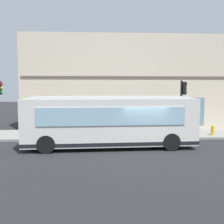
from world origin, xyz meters
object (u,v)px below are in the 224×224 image
(fire_hydrant, at_px, (213,130))
(pedestrian_by_light_pole, at_px, (97,122))
(pedestrian_walking_along_curb, at_px, (46,123))
(city_bus_nearside, at_px, (110,122))
(traffic_light_near_corner, at_px, (183,98))
(newspaper_vending_box, at_px, (132,130))
(pedestrian_near_building_entrance, at_px, (26,120))

(fire_hydrant, distance_m, pedestrian_by_light_pole, 8.49)
(pedestrian_walking_along_curb, bearing_deg, city_bus_nearside, -122.24)
(fire_hydrant, bearing_deg, traffic_light_near_corner, 98.38)
(city_bus_nearside, height_order, pedestrian_walking_along_curb, city_bus_nearside)
(fire_hydrant, relative_size, pedestrian_walking_along_curb, 0.43)
(pedestrian_walking_along_curb, height_order, newspaper_vending_box, pedestrian_walking_along_curb)
(pedestrian_walking_along_curb, xyz_separation_m, pedestrian_by_light_pole, (0.21, -3.63, 0.01))
(fire_hydrant, relative_size, pedestrian_near_building_entrance, 0.44)
(city_bus_nearside, relative_size, pedestrian_by_light_pole, 5.86)
(city_bus_nearside, height_order, pedestrian_by_light_pole, city_bus_nearside)
(fire_hydrant, xyz_separation_m, pedestrian_near_building_entrance, (2.18, 14.11, 0.61))
(newspaper_vending_box, bearing_deg, city_bus_nearside, 148.39)
(newspaper_vending_box, bearing_deg, pedestrian_by_light_pole, 83.85)
(traffic_light_near_corner, relative_size, fire_hydrant, 5.36)
(pedestrian_walking_along_curb, relative_size, newspaper_vending_box, 1.90)
(pedestrian_near_building_entrance, height_order, newspaper_vending_box, pedestrian_near_building_entrance)
(pedestrian_walking_along_curb, distance_m, pedestrian_by_light_pole, 3.64)
(traffic_light_near_corner, height_order, pedestrian_near_building_entrance, traffic_light_near_corner)
(pedestrian_near_building_entrance, bearing_deg, pedestrian_by_light_pole, -108.94)
(traffic_light_near_corner, bearing_deg, city_bus_nearside, 114.67)
(pedestrian_near_building_entrance, distance_m, pedestrian_by_light_pole, 5.96)
(traffic_light_near_corner, xyz_separation_m, pedestrian_walking_along_curb, (0.38, 9.68, -1.78))
(pedestrian_walking_along_curb, bearing_deg, newspaper_vending_box, -90.50)
(city_bus_nearside, relative_size, fire_hydrant, 13.69)
(traffic_light_near_corner, distance_m, fire_hydrant, 3.43)
(city_bus_nearside, xyz_separation_m, pedestrian_walking_along_curb, (2.79, 4.43, -0.42))
(pedestrian_near_building_entrance, relative_size, pedestrian_by_light_pole, 0.97)
(city_bus_nearside, distance_m, pedestrian_near_building_entrance, 8.13)
(pedestrian_near_building_entrance, xyz_separation_m, newspaper_vending_box, (-2.20, -8.13, -0.51))
(city_bus_nearside, relative_size, traffic_light_near_corner, 2.55)
(pedestrian_by_light_pole, distance_m, newspaper_vending_box, 2.56)
(traffic_light_near_corner, distance_m, newspaper_vending_box, 4.26)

